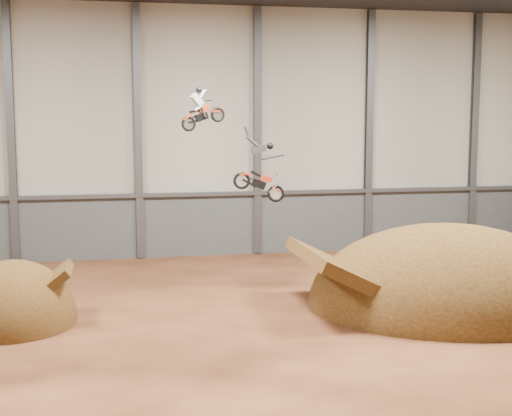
{
  "coord_description": "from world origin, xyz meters",
  "views": [
    {
      "loc": [
        -4.71,
        -24.93,
        7.94
      ],
      "look_at": [
        1.09,
        4.0,
        4.1
      ],
      "focal_mm": 50.0,
      "sensor_mm": 36.0,
      "label": 1
    }
  ],
  "objects": [
    {
      "name": "steel_column_4",
      "position": [
        10.0,
        14.8,
        7.0
      ],
      "size": [
        0.4,
        0.36,
        13.9
      ],
      "primitive_type": "cube",
      "color": "#47494F",
      "rests_on": "ground"
    },
    {
      "name": "fmx_rider_a",
      "position": [
        -0.89,
        4.97,
        8.38
      ],
      "size": [
        2.5,
        1.32,
        2.26
      ],
      "primitive_type": null,
      "rotation": [
        0.0,
        -0.28,
        0.25
      ],
      "color": "red"
    },
    {
      "name": "landing_ramp",
      "position": [
        9.0,
        2.34,
        0.0
      ],
      "size": [
        11.83,
        10.46,
        6.82
      ],
      "primitive_type": "ellipsoid",
      "color": "#37220D",
      "rests_on": "ground"
    },
    {
      "name": "takeoff_ramp",
      "position": [
        -8.66,
        3.06,
        0.0
      ],
      "size": [
        4.87,
        5.62,
        4.87
      ],
      "primitive_type": "ellipsoid",
      "color": "#37220D",
      "rests_on": "ground"
    },
    {
      "name": "fmx_rider_b",
      "position": [
        1.35,
        5.35,
        5.82
      ],
      "size": [
        3.92,
        1.48,
        3.57
      ],
      "primitive_type": null,
      "rotation": [
        0.0,
        0.37,
        -0.16
      ],
      "color": "#AE3018"
    },
    {
      "name": "steel_column_3",
      "position": [
        3.33,
        14.8,
        7.0
      ],
      "size": [
        0.4,
        0.36,
        13.9
      ],
      "primitive_type": "cube",
      "color": "#47494F",
      "rests_on": "ground"
    },
    {
      "name": "floor",
      "position": [
        0.0,
        0.0,
        0.0
      ],
      "size": [
        40.0,
        40.0,
        0.0
      ],
      "primitive_type": "plane",
      "color": "#442112",
      "rests_on": "ground"
    },
    {
      "name": "steel_column_1",
      "position": [
        -10.0,
        14.8,
        7.0
      ],
      "size": [
        0.4,
        0.36,
        13.9
      ],
      "primitive_type": "cube",
      "color": "#47494F",
      "rests_on": "ground"
    },
    {
      "name": "steel_column_2",
      "position": [
        -3.33,
        14.8,
        7.0
      ],
      "size": [
        0.4,
        0.36,
        13.9
      ],
      "primitive_type": "cube",
      "color": "#47494F",
      "rests_on": "ground"
    },
    {
      "name": "steel_rail",
      "position": [
        0.0,
        14.75,
        3.55
      ],
      "size": [
        39.8,
        0.35,
        0.2
      ],
      "primitive_type": "cube",
      "color": "#47494F",
      "rests_on": "lower_band_back"
    },
    {
      "name": "steel_column_5",
      "position": [
        16.67,
        14.8,
        7.0
      ],
      "size": [
        0.4,
        0.36,
        13.9
      ],
      "primitive_type": "cube",
      "color": "#47494F",
      "rests_on": "ground"
    },
    {
      "name": "lower_band_back",
      "position": [
        0.0,
        14.9,
        1.75
      ],
      "size": [
        39.8,
        0.18,
        3.5
      ],
      "primitive_type": "cube",
      "color": "#4B4E51",
      "rests_on": "ground"
    },
    {
      "name": "back_wall",
      "position": [
        0.0,
        15.0,
        7.0
      ],
      "size": [
        40.0,
        0.1,
        14.0
      ],
      "primitive_type": "cube",
      "color": "#AEA89A",
      "rests_on": "ground"
    }
  ]
}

